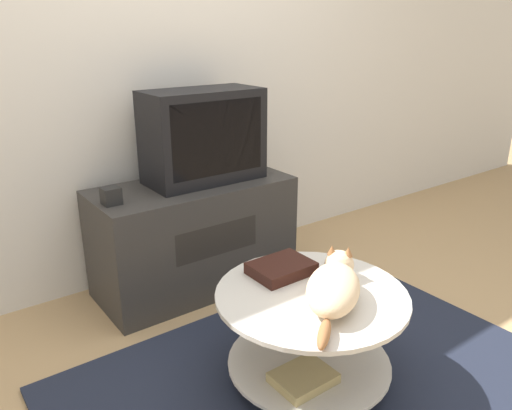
{
  "coord_description": "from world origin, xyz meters",
  "views": [
    {
      "loc": [
        -1.19,
        -1.24,
        1.38
      ],
      "look_at": [
        0.06,
        0.45,
        0.63
      ],
      "focal_mm": 35.0,
      "sensor_mm": 36.0,
      "label": 1
    }
  ],
  "objects_px": {
    "tv": "(203,136)",
    "speaker": "(111,196)",
    "dvd_box": "(281,268)",
    "cat": "(334,286)"
  },
  "relations": [
    {
      "from": "tv",
      "to": "dvd_box",
      "type": "distance_m",
      "value": 0.93
    },
    {
      "from": "cat",
      "to": "tv",
      "type": "bearing_deg",
      "value": 45.02
    },
    {
      "from": "tv",
      "to": "speaker",
      "type": "height_order",
      "value": "tv"
    },
    {
      "from": "tv",
      "to": "speaker",
      "type": "xyz_separation_m",
      "value": [
        -0.55,
        -0.08,
        -0.2
      ]
    },
    {
      "from": "cat",
      "to": "dvd_box",
      "type": "bearing_deg",
      "value": 54.98
    },
    {
      "from": "tv",
      "to": "speaker",
      "type": "distance_m",
      "value": 0.59
    },
    {
      "from": "speaker",
      "to": "tv",
      "type": "bearing_deg",
      "value": 7.81
    },
    {
      "from": "speaker",
      "to": "dvd_box",
      "type": "height_order",
      "value": "speaker"
    },
    {
      "from": "tv",
      "to": "cat",
      "type": "distance_m",
      "value": 1.18
    },
    {
      "from": "tv",
      "to": "speaker",
      "type": "bearing_deg",
      "value": -172.19
    }
  ]
}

